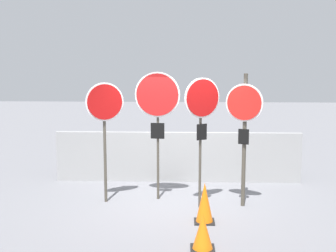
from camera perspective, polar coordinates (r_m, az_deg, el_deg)
ground_plane at (r=9.41m, az=1.03°, el=-9.47°), size 40.00×40.00×0.00m
fence_back at (r=10.86m, az=1.21°, el=-3.80°), size 5.66×0.12×1.16m
stop_sign_0 at (r=9.19m, az=-7.72°, el=1.69°), size 0.70×0.33×2.40m
stop_sign_1 at (r=9.27m, az=-1.29°, el=2.85°), size 0.90×0.14×2.60m
stop_sign_2 at (r=8.79m, az=4.16°, el=2.15°), size 0.66×0.41×2.51m
stop_sign_3 at (r=8.99m, az=9.28°, el=0.84°), size 0.68×0.28×2.58m
traffic_cone_0 at (r=7.27m, az=4.26°, el=-12.75°), size 0.37×0.37×0.56m
traffic_cone_1 at (r=8.35m, az=4.48°, el=-9.31°), size 0.36×0.36×0.72m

